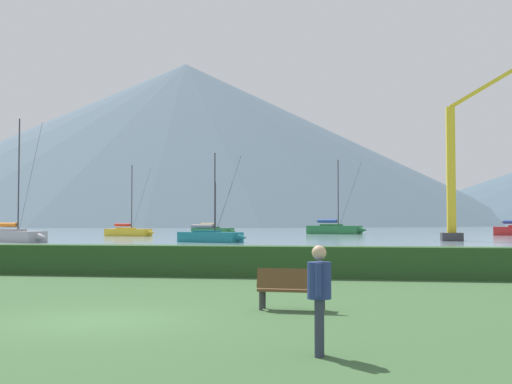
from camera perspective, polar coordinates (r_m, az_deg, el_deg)
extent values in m
plane|color=#385B33|center=(14.28, -13.44, -10.48)|extent=(1000.00, 1000.00, 0.00)
cube|color=gray|center=(150.17, 7.10, -3.15)|extent=(320.00, 246.00, 0.00)
cube|color=#284C23|center=(24.70, -3.53, -5.81)|extent=(80.00, 1.20, 1.10)
cube|color=#236B38|center=(94.60, -3.68, -3.33)|extent=(6.29, 4.18, 0.94)
cone|color=#236B38|center=(92.66, -1.96, -3.35)|extent=(1.25, 1.13, 0.80)
cube|color=#206032|center=(94.79, -3.85, -3.12)|extent=(2.59, 2.17, 0.60)
cylinder|color=#333338|center=(94.31, -3.42, -1.24)|extent=(0.12, 0.12, 6.81)
cylinder|color=#333338|center=(95.07, -4.09, -2.73)|extent=(2.51, 1.13, 0.10)
cylinder|color=tan|center=(95.07, -4.09, -2.73)|extent=(2.25, 1.22, 0.37)
cylinder|color=#333338|center=(93.50, -2.72, -1.33)|extent=(2.62, 1.11, 6.48)
cube|color=#19707A|center=(62.22, -3.89, -3.82)|extent=(6.31, 4.06, 0.94)
cone|color=#19707A|center=(60.38, -1.20, -3.87)|extent=(1.24, 1.11, 0.80)
cube|color=#16646E|center=(62.41, -4.15, -3.50)|extent=(2.59, 2.13, 0.60)
cylinder|color=#333338|center=(61.96, -3.49, -0.23)|extent=(0.12, 0.12, 7.69)
cylinder|color=#333338|center=(62.67, -4.52, -2.91)|extent=(2.55, 1.06, 0.10)
cylinder|color=gray|center=(62.67, -4.52, -2.91)|extent=(2.27, 1.17, 0.38)
cylinder|color=#333338|center=(61.18, -2.39, -0.38)|extent=(2.66, 1.04, 7.31)
cube|color=#9E9EA3|center=(66.66, -19.72, -3.55)|extent=(6.90, 4.53, 1.03)
cone|color=#9E9EA3|center=(63.80, -17.60, -3.63)|extent=(1.37, 1.23, 0.87)
cube|color=gray|center=(66.94, -19.92, -3.22)|extent=(2.84, 2.37, 0.65)
cylinder|color=#333338|center=(66.33, -19.35, 1.19)|extent=(0.13, 0.13, 10.89)
cylinder|color=#333338|center=(67.35, -20.20, -2.61)|extent=(2.77, 1.21, 0.11)
cylinder|color=orange|center=(67.35, -20.20, -2.61)|extent=(2.47, 1.32, 0.41)
cylinder|color=#333338|center=(65.13, -18.49, 1.00)|extent=(2.89, 1.19, 10.35)
cube|color=gold|center=(87.80, -10.72, -3.37)|extent=(6.17, 3.21, 0.92)
cone|color=gold|center=(86.06, -8.82, -3.40)|extent=(1.15, 0.98, 0.78)
cube|color=gold|center=(87.97, -10.90, -3.15)|extent=(2.43, 1.84, 0.59)
cylinder|color=#333338|center=(87.56, -10.42, -0.55)|extent=(0.12, 0.12, 8.55)
cylinder|color=#333338|center=(88.22, -11.16, -2.73)|extent=(2.61, 0.66, 0.10)
cylinder|color=red|center=(88.22, -11.16, -2.73)|extent=(2.27, 0.83, 0.37)
cylinder|color=#333338|center=(86.83, -9.64, -0.68)|extent=(2.74, 0.61, 8.13)
cube|color=#236B38|center=(100.12, 6.60, -3.18)|extent=(8.24, 5.29, 1.23)
cone|color=#236B38|center=(98.42, 8.98, -3.18)|extent=(1.62, 1.45, 1.04)
cube|color=#206032|center=(100.29, 6.36, -2.93)|extent=(3.38, 2.79, 0.78)
cylinder|color=#333338|center=(99.92, 6.93, -0.21)|extent=(0.16, 0.16, 10.24)
cylinder|color=#333338|center=(100.55, 6.03, -2.45)|extent=(3.32, 1.38, 0.13)
cylinder|color=#2847A3|center=(100.55, 6.03, -2.45)|extent=(2.96, 1.53, 0.49)
cylinder|color=#333338|center=(99.20, 7.91, -0.34)|extent=(3.47, 1.36, 9.74)
cube|color=brown|center=(15.43, 3.06, -8.25)|extent=(1.56, 0.56, 0.06)
cube|color=brown|center=(15.22, 2.93, -7.29)|extent=(1.54, 0.24, 0.45)
cylinder|color=#333338|center=(15.51, 5.69, -9.05)|extent=(0.08, 0.08, 0.45)
cylinder|color=#333338|center=(15.75, 0.68, -8.96)|extent=(0.08, 0.08, 0.45)
cylinder|color=#333338|center=(15.19, 5.52, -9.19)|extent=(0.08, 0.08, 0.45)
cylinder|color=#333338|center=(15.43, 0.41, -9.09)|extent=(0.08, 0.08, 0.45)
cylinder|color=#2D3347|center=(10.25, 5.34, -11.37)|extent=(0.14, 0.14, 0.85)
cylinder|color=#2D3347|center=(10.43, 5.38, -11.21)|extent=(0.14, 0.14, 0.85)
cylinder|color=navy|center=(10.26, 5.34, -7.42)|extent=(0.36, 0.36, 0.55)
cylinder|color=navy|center=(10.01, 5.29, -7.39)|extent=(0.09, 0.09, 0.50)
cylinder|color=navy|center=(10.49, 5.39, -7.16)|extent=(0.09, 0.09, 0.50)
sphere|color=tan|center=(10.23, 5.33, -5.11)|extent=(0.22, 0.22, 0.22)
cube|color=#333338|center=(68.97, 16.16, -3.65)|extent=(2.00, 2.00, 0.80)
cube|color=gold|center=(69.12, 16.09, 1.81)|extent=(0.80, 0.80, 12.36)
cube|color=gold|center=(70.67, 18.77, 8.43)|extent=(6.96, 0.36, 4.26)
cone|color=#4C6070|center=(326.74, -5.97, 4.05)|extent=(307.69, 307.69, 77.23)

